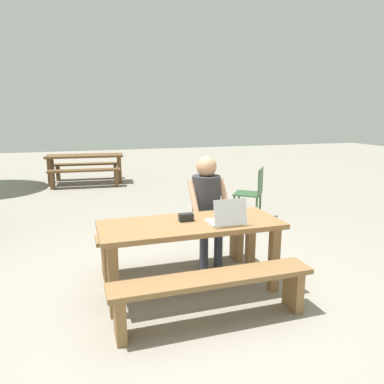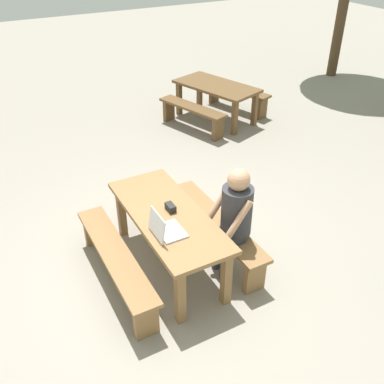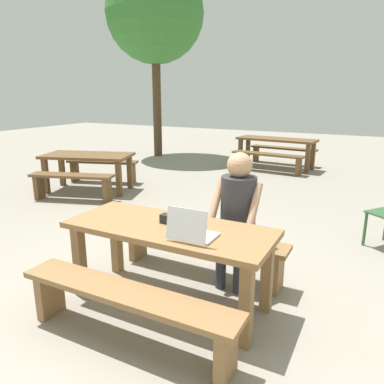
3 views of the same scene
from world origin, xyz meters
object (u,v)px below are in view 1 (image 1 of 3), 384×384
Objects in this scene: small_pouch at (186,217)px; laptop at (227,218)px; picnic_table_mid at (85,159)px; plastic_chair at (252,192)px; picnic_table_front at (191,234)px; person_seated at (207,202)px.

laptop is at bearing -33.45° from small_pouch.
plastic_chair is at bearing -53.88° from picnic_table_mid.
picnic_table_front is 0.73m from person_seated.
small_pouch is 0.16× the size of plastic_chair.
laptop is at bearing 4.48° from plastic_chair.
laptop is at bearing -95.97° from person_seated.
picnic_table_front is at bearing -57.88° from small_pouch.
plastic_chair is 5.00m from picnic_table_mid.
small_pouch is 0.11× the size of person_seated.
laptop is at bearing -29.32° from picnic_table_front.
plastic_chair is at bearing 50.54° from picnic_table_front.
small_pouch is at bearing -33.44° from laptop.
plastic_chair is (1.80, 2.19, -0.14)m from picnic_table_front.
picnic_table_front is 0.92× the size of picnic_table_mid.
small_pouch is 0.69m from person_seated.
picnic_table_front is 12.75× the size of small_pouch.
person_seated is 0.67× the size of picnic_table_mid.
picnic_table_front is 5.45× the size of laptop.
picnic_table_mid reaches higher than picnic_table_front.
person_seated is at bearing 52.26° from small_pouch.
picnic_table_mid is (-0.75, 6.41, -0.15)m from small_pouch.
plastic_chair is at bearing 49.34° from small_pouch.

